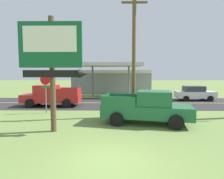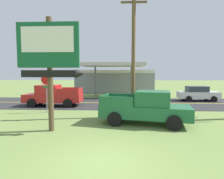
% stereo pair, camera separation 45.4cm
% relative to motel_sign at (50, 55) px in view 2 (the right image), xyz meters
% --- Properties ---
extents(ground_plane, '(180.00, 180.00, 0.00)m').
position_rel_motel_sign_xyz_m(ground_plane, '(2.89, -3.24, -3.88)').
color(ground_plane, olive).
extents(road_asphalt, '(140.00, 8.00, 0.02)m').
position_rel_motel_sign_xyz_m(road_asphalt, '(2.89, 9.76, -3.87)').
color(road_asphalt, '#2B2B2D').
rests_on(road_asphalt, ground).
extents(road_centre_line, '(126.00, 0.20, 0.01)m').
position_rel_motel_sign_xyz_m(road_centre_line, '(2.89, 9.76, -3.86)').
color(road_centre_line, gold).
rests_on(road_centre_line, road_asphalt).
extents(motel_sign, '(3.36, 0.54, 5.80)m').
position_rel_motel_sign_xyz_m(motel_sign, '(0.00, 0.00, 0.00)').
color(motel_sign, brown).
rests_on(motel_sign, ground).
extents(stop_sign, '(0.80, 0.08, 2.95)m').
position_rel_motel_sign_xyz_m(stop_sign, '(-2.11, 4.67, -1.86)').
color(stop_sign, slate).
rests_on(stop_sign, ground).
extents(utility_pole, '(1.93, 0.26, 9.03)m').
position_rel_motel_sign_xyz_m(utility_pole, '(4.39, 3.62, 0.94)').
color(utility_pole, brown).
rests_on(utility_pole, ground).
extents(gas_station, '(12.00, 11.50, 4.40)m').
position_rel_motel_sign_xyz_m(gas_station, '(2.57, 21.19, -1.94)').
color(gas_station, gray).
rests_on(gas_station, ground).
extents(pickup_green_parked_on_lawn, '(5.50, 3.03, 1.96)m').
position_rel_motel_sign_xyz_m(pickup_green_parked_on_lawn, '(5.04, 1.77, -2.92)').
color(pickup_green_parked_on_lawn, '#1E6038').
rests_on(pickup_green_parked_on_lawn, ground).
extents(pickup_red_on_road, '(5.20, 2.24, 1.96)m').
position_rel_motel_sign_xyz_m(pickup_red_on_road, '(-2.77, 7.76, -2.92)').
color(pickup_red_on_road, red).
rests_on(pickup_red_on_road, ground).
extents(car_white_mid_lane, '(4.20, 2.00, 1.64)m').
position_rel_motel_sign_xyz_m(car_white_mid_lane, '(12.07, 11.76, -3.05)').
color(car_white_mid_lane, silver).
rests_on(car_white_mid_lane, ground).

